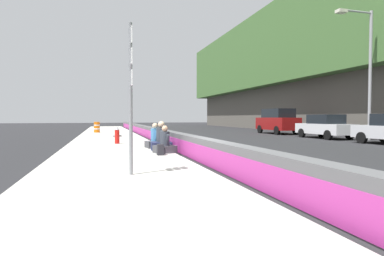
% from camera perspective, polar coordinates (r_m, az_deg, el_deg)
% --- Properties ---
extents(ground_plane, '(160.00, 160.00, 0.00)m').
position_cam_1_polar(ground_plane, '(9.61, 3.04, -7.08)').
color(ground_plane, '#232326').
rests_on(ground_plane, ground).
extents(sidewalk_strip, '(80.00, 4.40, 0.14)m').
position_cam_1_polar(sidewalk_strip, '(9.10, -13.07, -7.19)').
color(sidewalk_strip, '#B5B2A8').
rests_on(sidewalk_strip, ground_plane).
extents(jersey_barrier, '(76.00, 0.45, 0.85)m').
position_cam_1_polar(jersey_barrier, '(9.55, 3.03, -4.56)').
color(jersey_barrier, '#545456').
rests_on(jersey_barrier, ground_plane).
extents(route_sign_post, '(0.44, 0.09, 3.60)m').
position_cam_1_polar(route_sign_post, '(7.59, -11.11, 7.40)').
color(route_sign_post, gray).
rests_on(route_sign_post, sidewalk_strip).
extents(fire_hydrant, '(0.26, 0.46, 0.88)m').
position_cam_1_polar(fire_hydrant, '(16.66, -13.52, -1.26)').
color(fire_hydrant, red).
rests_on(fire_hydrant, sidewalk_strip).
extents(seated_person_foreground, '(0.83, 0.90, 1.05)m').
position_cam_1_polar(seated_person_foreground, '(12.08, -4.98, -2.98)').
color(seated_person_foreground, '#424247').
rests_on(seated_person_foreground, sidewalk_strip).
extents(seated_person_middle, '(0.81, 0.93, 1.21)m').
position_cam_1_polar(seated_person_middle, '(13.22, -5.61, -2.34)').
color(seated_person_middle, '#23284C').
rests_on(seated_person_middle, sidewalk_strip).
extents(seated_person_rear, '(0.79, 0.89, 1.11)m').
position_cam_1_polar(seated_person_rear, '(14.16, -6.76, -2.18)').
color(seated_person_rear, '#424247').
rests_on(seated_person_rear, sidewalk_strip).
extents(backpack, '(0.32, 0.28, 0.40)m').
position_cam_1_polar(backpack, '(11.39, -5.74, -3.96)').
color(backpack, '#232328').
rests_on(backpack, sidewalk_strip).
extents(construction_barrel, '(0.54, 0.54, 0.95)m').
position_cam_1_polar(construction_barrel, '(29.35, -16.98, 0.14)').
color(construction_barrel, orange).
rests_on(construction_barrel, sidewalk_strip).
extents(street_lamp, '(0.44, 2.79, 8.49)m').
position_cam_1_polar(street_lamp, '(23.80, 29.11, 10.39)').
color(street_lamp, '#9E9EA3').
rests_on(street_lamp, ground_plane).
extents(parked_car_third, '(4.51, 1.97, 1.71)m').
position_cam_1_polar(parked_car_third, '(24.22, 23.09, 0.28)').
color(parked_car_third, silver).
rests_on(parked_car_third, ground_plane).
extents(parked_car_fourth, '(4.82, 2.11, 2.28)m').
position_cam_1_polar(parked_car_fourth, '(29.56, 15.32, 1.27)').
color(parked_car_fourth, maroon).
rests_on(parked_car_fourth, ground_plane).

